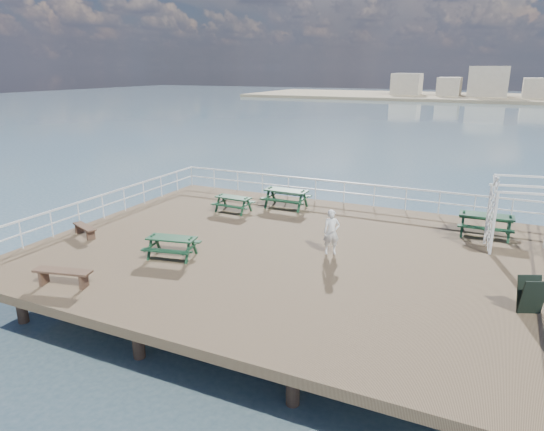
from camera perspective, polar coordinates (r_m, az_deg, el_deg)
The scene contains 12 objects.
ground at distance 17.86m, azimuth 1.94°, elevation -4.37°, with size 18.00×14.00×0.30m, color brown.
sea_backdrop at distance 149.66m, azimuth 28.09°, elevation 12.44°, with size 300.00×300.00×9.20m.
railing at distance 19.82m, azimuth 4.71°, elevation 0.88°, with size 17.77×13.76×1.10m.
picnic_table_a at distance 22.28m, azimuth -4.58°, elevation 1.73°, with size 1.69×1.39×0.79m.
picnic_table_b at distance 22.85m, azimuth 1.68°, elevation 2.47°, with size 2.01×1.62×0.98m.
picnic_table_c at distance 20.73m, azimuth 23.88°, elevation -0.55°, with size 2.05×1.67×0.98m.
picnic_table_d at distance 17.22m, azimuth -11.71°, elevation -3.15°, with size 1.93×1.67×0.82m.
flat_bench_near at distance 20.37m, azimuth -21.18°, elevation -1.43°, with size 1.49×0.87×0.42m.
flat_bench_far at distance 16.02m, azimuth -23.38°, elevation -6.35°, with size 1.85×0.84×0.52m.
trellis_arbor at distance 19.33m, azimuth 27.36°, elevation -0.30°, with size 2.43×1.61×2.79m.
sandwich_board at distance 14.85m, azimuth 28.17°, elevation -8.34°, with size 0.78×0.69×1.05m.
person at distance 17.22m, azimuth 7.00°, elevation -1.95°, with size 0.58×0.38×1.60m, color silver.
Camera 1 is at (6.50, -15.31, 6.36)m, focal length 32.00 mm.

